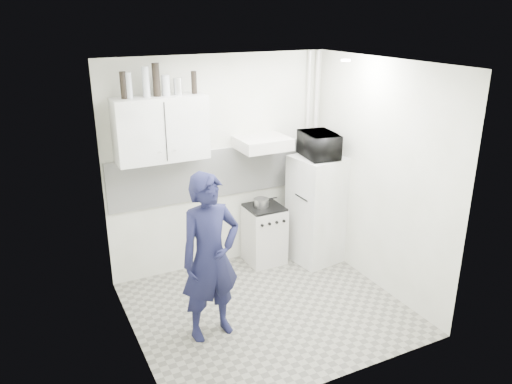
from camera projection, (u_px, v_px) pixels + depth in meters
name	position (u px, v px, depth m)	size (l,w,h in m)	color
floor	(267.00, 308.00, 5.43)	(2.80, 2.80, 0.00)	gray
ceiling	(269.00, 63.00, 4.54)	(2.80, 2.80, 0.00)	white
wall_back	(220.00, 164.00, 6.04)	(2.80, 2.80, 0.00)	white
wall_left	(128.00, 221.00, 4.40)	(2.60, 2.60, 0.00)	white
wall_right	(379.00, 177.00, 5.57)	(2.60, 2.60, 0.00)	white
person	(210.00, 257.00, 4.74)	(0.61, 0.40, 1.68)	#151736
stove	(264.00, 235.00, 6.35)	(0.46, 0.46, 0.73)	beige
fridge	(316.00, 209.00, 6.30)	(0.57, 0.57, 1.38)	white
stove_top	(264.00, 207.00, 6.22)	(0.44, 0.44, 0.03)	black
saucepan	(261.00, 202.00, 6.20)	(0.18, 0.18, 0.10)	silver
microwave	(319.00, 145.00, 6.01)	(0.37, 0.54, 0.30)	black
bottle_a	(123.00, 85.00, 5.07)	(0.06, 0.06, 0.28)	black
bottle_b	(129.00, 85.00, 5.10)	(0.07, 0.07, 0.26)	#B2B7BC
bottle_c	(146.00, 82.00, 5.16)	(0.08, 0.08, 0.32)	#B2B7BC
bottle_d	(156.00, 80.00, 5.21)	(0.08, 0.08, 0.34)	black
canister_a	(166.00, 85.00, 5.27)	(0.09, 0.09, 0.22)	#B2B7BC
canister_b	(178.00, 86.00, 5.33)	(0.09, 0.09, 0.18)	silver
bottle_e	(194.00, 82.00, 5.40)	(0.06, 0.06, 0.24)	black
upper_cabinet	(161.00, 129.00, 5.39)	(1.00, 0.35, 0.70)	white
range_hood	(263.00, 143.00, 5.92)	(0.60, 0.50, 0.14)	beige
backsplash	(221.00, 173.00, 6.06)	(2.74, 0.03, 0.60)	white
pipe_a	(314.00, 153.00, 6.52)	(0.05, 0.05, 2.60)	beige
pipe_b	(307.00, 154.00, 6.47)	(0.04, 0.04, 2.60)	beige
ceiling_spot_fixture	(346.00, 60.00, 5.14)	(0.10, 0.10, 0.02)	white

